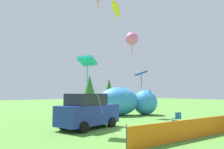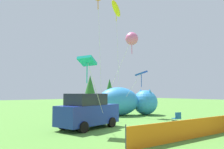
% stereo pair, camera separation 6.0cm
% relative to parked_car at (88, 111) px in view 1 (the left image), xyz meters
% --- Properties ---
extents(ground_plane, '(120.00, 120.00, 0.00)m').
position_rel_parked_car_xyz_m(ground_plane, '(2.86, -2.83, -1.09)').
color(ground_plane, '#548C38').
extents(parked_car, '(4.58, 2.76, 2.24)m').
position_rel_parked_car_xyz_m(parked_car, '(0.00, 0.00, 0.00)').
color(parked_car, navy).
rests_on(parked_car, ground).
extents(folding_chair, '(0.66, 0.66, 0.88)m').
position_rel_parked_car_xyz_m(folding_chair, '(6.03, -2.56, -0.59)').
color(folding_chair, '#1959A5').
rests_on(folding_chair, ground).
extents(inflatable_cat, '(6.42, 4.59, 2.83)m').
position_rel_parked_car_xyz_m(inflatable_cat, '(7.42, 4.36, 0.21)').
color(inflatable_cat, '#338CD8').
rests_on(inflatable_cat, ground).
extents(safety_fence, '(9.80, 0.72, 1.06)m').
position_rel_parked_car_xyz_m(safety_fence, '(3.06, -5.96, -0.61)').
color(safety_fence, orange).
rests_on(safety_fence, ground).
extents(kite_yellow_hero, '(2.67, 2.11, 11.52)m').
position_rel_parked_car_xyz_m(kite_yellow_hero, '(6.25, 4.59, 9.73)').
color(kite_yellow_hero, silver).
rests_on(kite_yellow_hero, ground).
extents(kite_teal_diamond, '(2.75, 1.45, 4.42)m').
position_rel_parked_car_xyz_m(kite_teal_diamond, '(-0.94, -1.38, 2.99)').
color(kite_teal_diamond, silver).
rests_on(kite_teal_diamond, ground).
extents(kite_blue_box, '(2.20, 2.65, 4.41)m').
position_rel_parked_car_xyz_m(kite_blue_box, '(7.37, 2.26, 2.97)').
color(kite_blue_box, silver).
rests_on(kite_blue_box, ground).
extents(kite_pink_octopus, '(2.71, 2.53, 7.32)m').
position_rel_parked_car_xyz_m(kite_pink_octopus, '(4.78, 0.82, 5.68)').
color(kite_pink_octopus, silver).
rests_on(kite_pink_octopus, ground).
extents(horizon_tree_east, '(2.63, 2.63, 6.27)m').
position_rel_parked_car_xyz_m(horizon_tree_east, '(19.84, 30.27, 2.76)').
color(horizon_tree_east, brown).
rests_on(horizon_tree_east, ground).
extents(horizon_tree_west, '(2.20, 2.20, 5.26)m').
position_rel_parked_car_xyz_m(horizon_tree_west, '(22.03, 25.78, 2.14)').
color(horizon_tree_west, brown).
rests_on(horizon_tree_west, ground).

